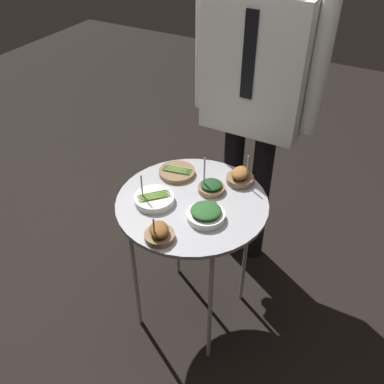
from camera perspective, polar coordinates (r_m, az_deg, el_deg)
name	(u,v)px	position (r m, az deg, el deg)	size (l,w,h in m)	color
ground_plane	(192,309)	(2.44, 0.00, -15.33)	(8.00, 8.00, 0.00)	black
serving_cart	(192,211)	(1.92, 0.00, -2.54)	(0.68, 0.68, 0.77)	#939399
bowl_spinach_front_left	(206,214)	(1.78, 1.87, -2.95)	(0.16, 0.16, 0.06)	white
bowl_spinach_center	(211,187)	(1.93, 2.58, 0.67)	(0.12, 0.12, 0.18)	brown
bowl_asparagus_front_center	(154,199)	(1.87, -5.08, -0.92)	(0.18, 0.18, 0.15)	silver
bowl_roast_front_right	(160,233)	(1.69, -4.35, -5.50)	(0.12, 0.12, 0.13)	brown
bowl_asparagus_near_rim	(177,172)	(2.04, -2.02, 2.69)	(0.17, 0.17, 0.03)	brown
bowl_roast_far_rim	(240,177)	(1.99, 6.46, 2.05)	(0.13, 0.13, 0.16)	brown
waiter_figure	(256,81)	(2.14, 8.54, 14.39)	(0.65, 0.24, 1.76)	black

